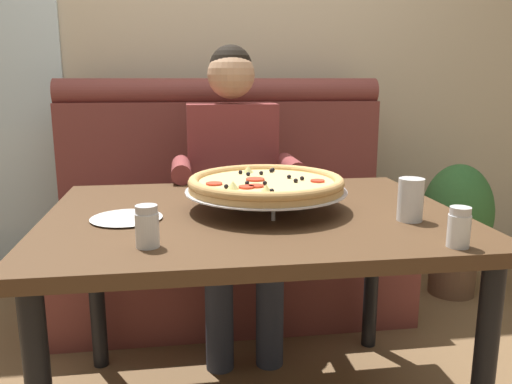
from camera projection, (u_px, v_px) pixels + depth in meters
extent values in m
cube|color=beige|center=(216.00, 30.00, 2.94)|extent=(6.00, 0.12, 2.80)
cube|color=brown|center=(230.00, 268.00, 2.52)|extent=(1.68, 0.60, 0.46)
cube|color=brown|center=(222.00, 162.00, 2.80)|extent=(1.68, 0.18, 0.65)
cylinder|color=brown|center=(221.00, 92.00, 2.72)|extent=(1.68, 0.14, 0.14)
cube|color=#4C331E|center=(253.00, 217.00, 1.62)|extent=(1.26, 0.96, 0.04)
cylinder|color=black|center=(483.00, 381.00, 1.38)|extent=(0.06, 0.06, 0.68)
cylinder|color=black|center=(96.00, 285.00, 2.02)|extent=(0.06, 0.06, 0.68)
cylinder|color=black|center=(372.00, 270.00, 2.18)|extent=(0.06, 0.06, 0.68)
cube|color=#2D3342|center=(237.00, 221.00, 2.21)|extent=(0.34, 0.40, 0.15)
cylinder|color=#2D3342|center=(219.00, 314.00, 2.02)|extent=(0.11, 0.11, 0.46)
cylinder|color=#2D3342|center=(270.00, 311.00, 2.05)|extent=(0.11, 0.11, 0.46)
cube|color=brown|center=(232.00, 165.00, 2.38)|extent=(0.40, 0.22, 0.56)
cylinder|color=brown|center=(181.00, 169.00, 2.13)|extent=(0.08, 0.28, 0.08)
cylinder|color=brown|center=(291.00, 167.00, 2.20)|extent=(0.08, 0.28, 0.08)
sphere|color=tan|center=(231.00, 75.00, 2.28)|extent=(0.21, 0.21, 0.21)
sphere|color=black|center=(231.00, 67.00, 2.28)|extent=(0.19, 0.19, 0.19)
cylinder|color=silver|center=(273.00, 211.00, 1.51)|extent=(0.01, 0.01, 0.06)
cylinder|color=silver|center=(228.00, 197.00, 1.69)|extent=(0.01, 0.01, 0.06)
cylinder|color=silver|center=(297.00, 194.00, 1.72)|extent=(0.01, 0.01, 0.06)
torus|color=silver|center=(266.00, 193.00, 1.63)|extent=(0.28, 0.28, 0.01)
cylinder|color=silver|center=(266.00, 190.00, 1.63)|extent=(0.51, 0.51, 0.00)
cylinder|color=tan|center=(266.00, 187.00, 1.63)|extent=(0.48, 0.48, 0.02)
torus|color=tan|center=(266.00, 181.00, 1.62)|extent=(0.49, 0.49, 0.03)
cylinder|color=#E5C17A|center=(266.00, 183.00, 1.62)|extent=(0.42, 0.42, 0.01)
cylinder|color=red|center=(246.00, 187.00, 1.52)|extent=(0.05, 0.05, 0.01)
cylinder|color=red|center=(318.00, 181.00, 1.61)|extent=(0.04, 0.04, 0.01)
cylinder|color=red|center=(255.00, 179.00, 1.64)|extent=(0.06, 0.06, 0.01)
cylinder|color=red|center=(214.00, 184.00, 1.57)|extent=(0.05, 0.05, 0.01)
cylinder|color=red|center=(255.00, 186.00, 1.54)|extent=(0.05, 0.05, 0.01)
sphere|color=black|center=(265.00, 183.00, 1.56)|extent=(0.01, 0.01, 0.01)
sphere|color=black|center=(272.00, 191.00, 1.45)|extent=(0.01, 0.01, 0.01)
sphere|color=black|center=(247.00, 183.00, 1.56)|extent=(0.01, 0.01, 0.01)
sphere|color=black|center=(302.00, 178.00, 1.64)|extent=(0.01, 0.01, 0.01)
sphere|color=black|center=(226.00, 186.00, 1.51)|extent=(0.01, 0.01, 0.01)
sphere|color=black|center=(247.00, 174.00, 1.71)|extent=(0.01, 0.01, 0.01)
sphere|color=black|center=(261.00, 173.00, 1.73)|extent=(0.01, 0.01, 0.01)
sphere|color=black|center=(271.00, 171.00, 1.77)|extent=(0.01, 0.01, 0.01)
sphere|color=black|center=(289.00, 177.00, 1.66)|extent=(0.01, 0.01, 0.01)
sphere|color=black|center=(273.00, 170.00, 1.79)|extent=(0.01, 0.01, 0.01)
sphere|color=black|center=(296.00, 181.00, 1.60)|extent=(0.01, 0.01, 0.01)
sphere|color=black|center=(240.00, 172.00, 1.74)|extent=(0.01, 0.01, 0.01)
cone|color=#CCC675|center=(266.00, 189.00, 1.46)|extent=(0.04, 0.04, 0.02)
cone|color=#CCC675|center=(233.00, 185.00, 1.50)|extent=(0.04, 0.04, 0.02)
cone|color=#CCC675|center=(248.00, 169.00, 1.77)|extent=(0.04, 0.04, 0.02)
cylinder|color=white|center=(147.00, 230.00, 1.27)|extent=(0.06, 0.06, 0.09)
cylinder|color=#A82D19|center=(148.00, 239.00, 1.27)|extent=(0.05, 0.05, 0.04)
cylinder|color=silver|center=(146.00, 209.00, 1.26)|extent=(0.05, 0.05, 0.02)
cylinder|color=white|center=(459.00, 231.00, 1.27)|extent=(0.06, 0.06, 0.08)
cylinder|color=#4C6633|center=(458.00, 240.00, 1.28)|extent=(0.05, 0.05, 0.04)
cylinder|color=silver|center=(461.00, 211.00, 1.26)|extent=(0.05, 0.05, 0.02)
cylinder|color=white|center=(127.00, 218.00, 1.53)|extent=(0.15, 0.15, 0.01)
cone|color=white|center=(126.00, 215.00, 1.52)|extent=(0.21, 0.21, 0.01)
cylinder|color=silver|center=(411.00, 200.00, 1.50)|extent=(0.07, 0.07, 0.13)
cylinder|color=white|center=(410.00, 210.00, 1.51)|extent=(0.06, 0.06, 0.06)
cylinder|color=black|center=(13.00, 212.00, 3.59)|extent=(0.02, 0.02, 0.44)
cylinder|color=brown|center=(452.00, 273.00, 2.77)|extent=(0.24, 0.24, 0.22)
ellipsoid|color=#336B33|center=(457.00, 214.00, 2.70)|extent=(0.36, 0.36, 0.52)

